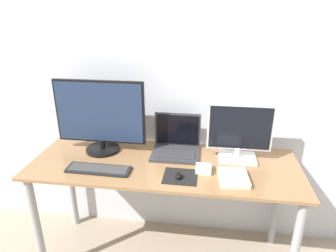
% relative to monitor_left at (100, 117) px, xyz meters
% --- Properties ---
extents(wall_back, '(7.00, 0.05, 2.50)m').
position_rel_monitor_left_xyz_m(wall_back, '(0.44, 0.26, 0.23)').
color(wall_back, silver).
rests_on(wall_back, ground_plane).
extents(desk, '(1.68, 0.61, 0.77)m').
position_rel_monitor_left_xyz_m(desk, '(0.44, -0.11, -0.37)').
color(desk, olive).
rests_on(desk, ground_plane).
extents(monitor_left, '(0.60, 0.23, 0.49)m').
position_rel_monitor_left_xyz_m(monitor_left, '(0.00, 0.00, 0.00)').
color(monitor_left, black).
rests_on(monitor_left, desk).
extents(monitor_right, '(0.40, 0.17, 0.37)m').
position_rel_monitor_left_xyz_m(monitor_right, '(0.90, -0.00, -0.06)').
color(monitor_right, silver).
rests_on(monitor_right, desk).
extents(laptop, '(0.31, 0.25, 0.25)m').
position_rel_monitor_left_xyz_m(laptop, '(0.50, 0.05, -0.18)').
color(laptop, '#333338').
rests_on(laptop, desk).
extents(keyboard, '(0.39, 0.12, 0.02)m').
position_rel_monitor_left_xyz_m(keyboard, '(0.06, -0.26, -0.24)').
color(keyboard, black).
rests_on(keyboard, desk).
extents(mousepad, '(0.20, 0.18, 0.00)m').
position_rel_monitor_left_xyz_m(mousepad, '(0.56, -0.26, -0.24)').
color(mousepad, black).
rests_on(mousepad, desk).
extents(mouse, '(0.04, 0.06, 0.03)m').
position_rel_monitor_left_xyz_m(mouse, '(0.55, -0.29, -0.23)').
color(mouse, black).
rests_on(mouse, mousepad).
extents(book, '(0.18, 0.20, 0.03)m').
position_rel_monitor_left_xyz_m(book, '(0.86, -0.26, -0.23)').
color(book, silver).
rests_on(book, desk).
extents(power_brick, '(0.09, 0.09, 0.04)m').
position_rel_monitor_left_xyz_m(power_brick, '(0.69, -0.19, -0.23)').
color(power_brick, white).
rests_on(power_brick, desk).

